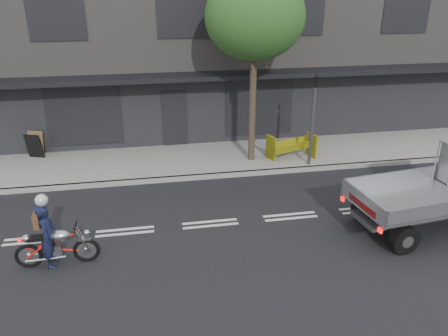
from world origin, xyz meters
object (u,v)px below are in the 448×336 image
traffic_light_pole (312,125)px  sandwich_board (34,146)px  construction_barrier (294,148)px  rider (48,236)px  street_tree (255,17)px  motorcycle (57,246)px

traffic_light_pole → sandwich_board: traffic_light_pole is taller
traffic_light_pole → construction_barrier: size_ratio=2.04×
rider → sandwich_board: size_ratio=1.70×
street_tree → sandwich_board: size_ratio=6.94×
traffic_light_pole → motorcycle: 9.41m
street_tree → construction_barrier: size_ratio=3.92×
sandwich_board → street_tree: bearing=7.8°
motorcycle → construction_barrier: size_ratio=1.17×
motorcycle → construction_barrier: construction_barrier is taller
street_tree → rider: (-6.30, -5.43, -4.45)m
rider → traffic_light_pole: bearing=-61.5°
rider → construction_barrier: bearing=-57.6°
motorcycle → construction_barrier: 9.18m
traffic_light_pole → motorcycle: (-8.15, -4.58, -1.12)m
motorcycle → rider: 0.33m
street_tree → sandwich_board: (-8.09, 1.56, -4.64)m
traffic_light_pole → sandwich_board: 10.43m
motorcycle → rider: (-0.15, -0.00, 0.30)m
sandwich_board → traffic_light_pole: bearing=5.3°
motorcycle → sandwich_board: 7.25m
rider → sandwich_board: rider is taller
street_tree → traffic_light_pole: street_tree is taller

